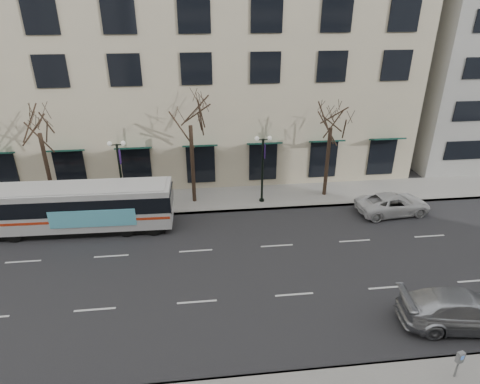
{
  "coord_description": "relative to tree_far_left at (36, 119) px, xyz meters",
  "views": [
    {
      "loc": [
        0.39,
        -18.26,
        13.69
      ],
      "look_at": [
        2.66,
        1.91,
        4.0
      ],
      "focal_mm": 30.0,
      "sensor_mm": 36.0,
      "label": 1
    }
  ],
  "objects": [
    {
      "name": "tree_far_right",
      "position": [
        20.0,
        0.0,
        -0.28
      ],
      "size": [
        3.6,
        3.6,
        8.06
      ],
      "color": "black",
      "rests_on": "ground"
    },
    {
      "name": "sidewalk_far",
      "position": [
        15.0,
        0.2,
        -6.62
      ],
      "size": [
        80.0,
        4.0,
        0.15
      ],
      "primitive_type": "cube",
      "color": "gray",
      "rests_on": "ground"
    },
    {
      "name": "tree_far_mid",
      "position": [
        10.0,
        0.0,
        0.21
      ],
      "size": [
        3.6,
        3.6,
        8.55
      ],
      "color": "black",
      "rests_on": "ground"
    },
    {
      "name": "lamp_post_right",
      "position": [
        15.01,
        -0.6,
        -3.75
      ],
      "size": [
        1.22,
        0.45,
        5.21
      ],
      "color": "black",
      "rests_on": "ground"
    },
    {
      "name": "ground",
      "position": [
        10.0,
        -8.8,
        -6.7
      ],
      "size": [
        160.0,
        160.0,
        0.0
      ],
      "primitive_type": "plane",
      "color": "black",
      "rests_on": "ground"
    },
    {
      "name": "lamp_post_left",
      "position": [
        5.01,
        -0.6,
        -3.75
      ],
      "size": [
        1.22,
        0.45,
        5.21
      ],
      "color": "black",
      "rests_on": "ground"
    },
    {
      "name": "city_bus",
      "position": [
        2.86,
        -3.16,
        -4.98
      ],
      "size": [
        11.64,
        2.76,
        3.14
      ],
      "rotation": [
        0.0,
        0.0,
        -0.02
      ],
      "color": "silver",
      "rests_on": "ground"
    },
    {
      "name": "white_pickup",
      "position": [
        23.99,
        -3.2,
        -5.98
      ],
      "size": [
        5.37,
        2.83,
        1.44
      ],
      "primitive_type": "imported",
      "rotation": [
        0.0,
        0.0,
        1.66
      ],
      "color": "silver",
      "rests_on": "ground"
    },
    {
      "name": "building_hotel",
      "position": [
        8.0,
        12.2,
        5.3
      ],
      "size": [
        40.0,
        20.0,
        24.0
      ],
      "primitive_type": "cube",
      "color": "beige",
      "rests_on": "ground"
    },
    {
      "name": "pay_station",
      "position": [
        20.16,
        -16.83,
        -5.62
      ],
      "size": [
        0.31,
        0.23,
        1.29
      ],
      "rotation": [
        0.0,
        0.0,
        0.2
      ],
      "color": "gray",
      "rests_on": "sidewalk_near"
    },
    {
      "name": "silver_car",
      "position": [
        22.2,
        -13.99,
        -5.86
      ],
      "size": [
        6.04,
        3.06,
        1.68
      ],
      "primitive_type": "imported",
      "rotation": [
        0.0,
        0.0,
        1.45
      ],
      "color": "#ADAFB5",
      "rests_on": "ground"
    },
    {
      "name": "tree_far_left",
      "position": [
        0.0,
        0.0,
        0.0
      ],
      "size": [
        3.6,
        3.6,
        8.34
      ],
      "color": "black",
      "rests_on": "ground"
    }
  ]
}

